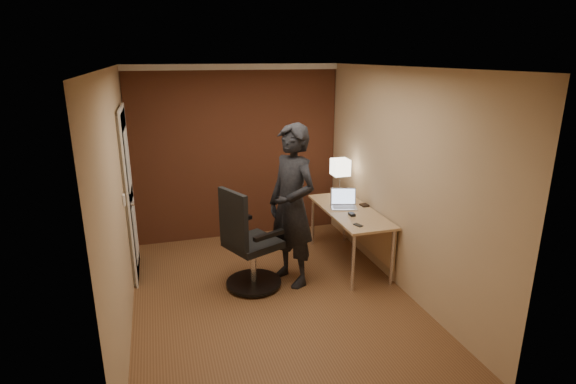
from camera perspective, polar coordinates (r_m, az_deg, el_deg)
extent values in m
plane|color=brown|center=(5.20, -2.03, -13.21)|extent=(4.00, 4.00, 0.00)
plane|color=white|center=(4.49, -2.37, 15.53)|extent=(4.00, 4.00, 0.00)
plane|color=tan|center=(6.59, -6.54, 4.95)|extent=(3.00, 0.00, 3.00)
plane|color=tan|center=(2.94, 7.78, -10.84)|extent=(3.00, 0.00, 3.00)
plane|color=tan|center=(4.58, -20.68, -1.46)|extent=(0.00, 4.00, 4.00)
plane|color=tan|center=(5.26, 13.87, 1.45)|extent=(0.00, 4.00, 4.00)
cube|color=brown|center=(6.56, -6.50, 4.90)|extent=(2.98, 0.06, 2.50)
cube|color=silver|center=(6.41, -6.85, 15.51)|extent=(3.00, 0.08, 0.08)
cube|color=silver|center=(2.64, 8.48, 13.48)|extent=(3.00, 0.08, 0.08)
cube|color=silver|center=(4.37, -21.83, 13.81)|extent=(0.08, 4.00, 0.08)
cube|color=silver|center=(5.06, 14.45, 14.74)|extent=(0.08, 4.00, 0.08)
cube|color=silver|center=(5.70, -19.54, -0.46)|extent=(0.05, 0.82, 2.02)
cube|color=silver|center=(5.70, -19.39, -0.45)|extent=(0.02, 0.92, 2.12)
cylinder|color=silver|center=(5.38, -19.19, -1.43)|extent=(0.05, 0.05, 0.05)
cube|color=silver|center=(5.04, -20.10, -0.97)|extent=(0.02, 0.08, 0.12)
cube|color=#D8AF7D|center=(5.76, 7.84, -2.40)|extent=(0.60, 1.50, 0.03)
cube|color=#D8AF7D|center=(5.98, 10.19, -4.71)|extent=(0.02, 1.38, 0.54)
cylinder|color=silver|center=(5.23, 8.27, -8.86)|extent=(0.04, 0.04, 0.70)
cylinder|color=silver|center=(6.40, 3.14, -3.75)|extent=(0.04, 0.04, 0.70)
cylinder|color=silver|center=(5.44, 13.11, -8.06)|extent=(0.04, 0.04, 0.70)
cylinder|color=silver|center=(6.58, 7.25, -3.28)|extent=(0.04, 0.04, 0.70)
cube|color=silver|center=(6.26, 6.53, -0.56)|extent=(0.11, 0.11, 0.01)
cylinder|color=silver|center=(6.22, 6.58, 0.83)|extent=(0.01, 0.01, 0.30)
cube|color=white|center=(6.15, 6.66, 3.16)|extent=(0.22, 0.22, 0.22)
cube|color=silver|center=(5.81, 7.10, -1.97)|extent=(0.38, 0.31, 0.01)
cube|color=silver|center=(5.89, 7.01, -0.52)|extent=(0.33, 0.15, 0.22)
cube|color=#B2CCF2|center=(5.88, 7.05, -0.55)|extent=(0.30, 0.13, 0.19)
cube|color=gray|center=(5.80, 7.15, -1.92)|extent=(0.31, 0.20, 0.00)
cube|color=black|center=(5.56, 8.11, -2.82)|extent=(0.06, 0.10, 0.03)
cube|color=black|center=(5.25, 8.89, -4.17)|extent=(0.09, 0.13, 0.01)
cube|color=black|center=(5.93, 9.67, -1.66)|extent=(0.10, 0.12, 0.02)
cylinder|color=black|center=(5.41, -4.36, -11.37)|extent=(0.65, 0.65, 0.03)
cylinder|color=silver|center=(5.30, -4.42, -9.06)|extent=(0.07, 0.07, 0.49)
cube|color=black|center=(5.20, -4.48, -6.53)|extent=(0.70, 0.70, 0.08)
cube|color=black|center=(4.93, -6.96, -3.45)|extent=(0.25, 0.47, 0.64)
cube|color=black|center=(5.35, -6.44, -3.61)|extent=(0.38, 0.21, 0.05)
cube|color=black|center=(4.90, -2.44, -5.51)|extent=(0.38, 0.21, 0.05)
imported|color=black|center=(5.16, 0.52, -1.81)|extent=(0.70, 0.82, 1.90)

